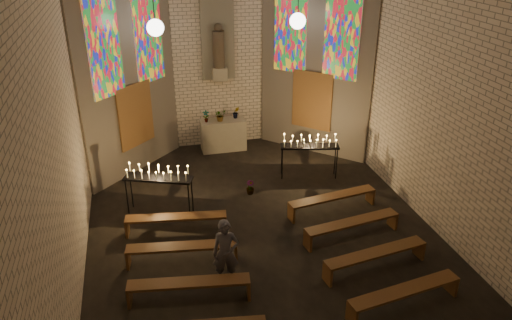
% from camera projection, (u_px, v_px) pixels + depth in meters
% --- Properties ---
extents(floor, '(12.00, 12.00, 0.00)m').
position_uv_depth(floor, '(268.00, 246.00, 11.31)').
color(floor, black).
rests_on(floor, ground).
extents(room, '(8.22, 12.43, 7.00)m').
position_uv_depth(room, '(235.00, 49.00, 12.64)').
color(room, '#EFDEC8').
rests_on(room, ground).
extents(altar, '(1.40, 0.60, 1.00)m').
position_uv_depth(altar, '(223.00, 135.00, 15.85)').
color(altar, '#B5AC93').
rests_on(altar, ground).
extents(flower_vase_left, '(0.20, 0.14, 0.38)m').
position_uv_depth(flower_vase_left, '(206.00, 116.00, 15.41)').
color(flower_vase_left, '#4C723F').
rests_on(flower_vase_left, altar).
extents(flower_vase_center, '(0.43, 0.41, 0.38)m').
position_uv_depth(flower_vase_center, '(220.00, 115.00, 15.49)').
color(flower_vase_center, '#4C723F').
rests_on(flower_vase_center, altar).
extents(flower_vase_right, '(0.22, 0.18, 0.38)m').
position_uv_depth(flower_vase_right, '(236.00, 112.00, 15.72)').
color(flower_vase_right, '#4C723F').
rests_on(flower_vase_right, altar).
extents(aisle_flower_pot, '(0.26, 0.26, 0.38)m').
position_uv_depth(aisle_flower_pot, '(250.00, 187.00, 13.38)').
color(aisle_flower_pot, '#4C723F').
rests_on(aisle_flower_pot, ground).
extents(votive_stand_left, '(1.71, 0.99, 1.24)m').
position_uv_depth(votive_stand_left, '(158.00, 175.00, 12.15)').
color(votive_stand_left, black).
rests_on(votive_stand_left, ground).
extents(votive_stand_right, '(1.68, 0.77, 1.20)m').
position_uv_depth(votive_stand_right, '(310.00, 143.00, 13.93)').
color(votive_stand_right, black).
rests_on(votive_stand_right, ground).
extents(pew_left_0, '(2.37, 0.67, 0.45)m').
position_uv_depth(pew_left_0, '(176.00, 219.00, 11.65)').
color(pew_left_0, '#583519').
rests_on(pew_left_0, ground).
extents(pew_right_0, '(2.37, 0.67, 0.45)m').
position_uv_depth(pew_right_0, '(332.00, 199.00, 12.50)').
color(pew_right_0, '#583519').
rests_on(pew_right_0, ground).
extents(pew_left_1, '(2.37, 0.67, 0.45)m').
position_uv_depth(pew_left_1, '(182.00, 249.00, 10.60)').
color(pew_left_1, '#583519').
rests_on(pew_left_1, ground).
extents(pew_right_1, '(2.37, 0.67, 0.45)m').
position_uv_depth(pew_right_1, '(352.00, 224.00, 11.46)').
color(pew_right_1, '#583519').
rests_on(pew_right_1, ground).
extents(pew_left_2, '(2.37, 0.67, 0.45)m').
position_uv_depth(pew_left_2, '(189.00, 285.00, 9.55)').
color(pew_left_2, '#583519').
rests_on(pew_left_2, ground).
extents(pew_right_2, '(2.37, 0.67, 0.45)m').
position_uv_depth(pew_right_2, '(376.00, 255.00, 10.41)').
color(pew_right_2, '#583519').
rests_on(pew_right_2, ground).
extents(pew_right_3, '(2.37, 0.67, 0.45)m').
position_uv_depth(pew_right_3, '(405.00, 292.00, 9.36)').
color(pew_right_3, '#583519').
rests_on(pew_right_3, ground).
extents(visitor, '(0.59, 0.44, 1.46)m').
position_uv_depth(visitor, '(226.00, 253.00, 9.88)').
color(visitor, '#56545F').
rests_on(visitor, ground).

